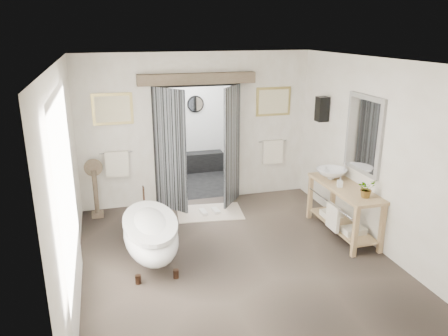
{
  "coord_description": "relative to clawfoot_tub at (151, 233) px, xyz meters",
  "views": [
    {
      "loc": [
        -1.74,
        -5.56,
        3.3
      ],
      "look_at": [
        0.0,
        0.6,
        1.25
      ],
      "focal_mm": 35.0,
      "sensor_mm": 36.0,
      "label": 1
    }
  ],
  "objects": [
    {
      "name": "soap_bottle_a",
      "position": [
        3.07,
        -0.03,
        0.51
      ],
      "size": [
        0.09,
        0.09,
        0.17
      ],
      "primitive_type": "imported",
      "rotation": [
        0.0,
        0.0,
        -0.23
      ],
      "color": "gray",
      "rests_on": "vanity"
    },
    {
      "name": "clawfoot_tub",
      "position": [
        0.0,
        0.0,
        0.0
      ],
      "size": [
        0.79,
        1.76,
        0.86
      ],
      "color": "#321F15",
      "rests_on": "ground_plane"
    },
    {
      "name": "pedestal_mirror",
      "position": [
        -0.77,
        1.84,
        0.05
      ],
      "size": [
        0.33,
        0.21,
        1.1
      ],
      "color": "brown",
      "rests_on": "ground_plane"
    },
    {
      "name": "rug",
      "position": [
        1.25,
        1.43,
        -0.41
      ],
      "size": [
        1.29,
        0.94,
        0.01
      ],
      "primitive_type": "cube",
      "rotation": [
        0.0,
        0.0,
        -0.12
      ],
      "color": "beige",
      "rests_on": "ground_plane"
    },
    {
      "name": "ground_plane",
      "position": [
        1.2,
        -0.35,
        -0.42
      ],
      "size": [
        5.0,
        5.0,
        0.0
      ],
      "primitive_type": "plane",
      "color": "brown"
    },
    {
      "name": "vanity",
      "position": [
        3.15,
        -0.04,
        0.08
      ],
      "size": [
        0.57,
        1.6,
        0.85
      ],
      "color": "tan",
      "rests_on": "ground_plane"
    },
    {
      "name": "basin",
      "position": [
        3.14,
        0.37,
        0.52
      ],
      "size": [
        0.68,
        0.68,
        0.18
      ],
      "primitive_type": "imported",
      "rotation": [
        0.0,
        0.0,
        0.41
      ],
      "color": "white",
      "rests_on": "vanity"
    },
    {
      "name": "soap_bottle_b",
      "position": [
        3.14,
        0.56,
        0.51
      ],
      "size": [
        0.14,
        0.14,
        0.17
      ],
      "primitive_type": "imported",
      "rotation": [
        0.0,
        0.0,
        0.05
      ],
      "color": "gray",
      "rests_on": "vanity"
    },
    {
      "name": "room_shell",
      "position": [
        1.16,
        -0.47,
        1.44
      ],
      "size": [
        4.52,
        5.02,
        2.91
      ],
      "color": "white",
      "rests_on": "ground_plane"
    },
    {
      "name": "plant",
      "position": [
        3.22,
        -0.54,
        0.57
      ],
      "size": [
        0.3,
        0.27,
        0.29
      ],
      "primitive_type": "imported",
      "rotation": [
        0.0,
        0.0,
        0.19
      ],
      "color": "gray",
      "rests_on": "vanity"
    },
    {
      "name": "back_wall_dressing",
      "position": [
        1.2,
        1.97,
        1.14
      ],
      "size": [
        3.82,
        0.73,
        2.52
      ],
      "color": "black",
      "rests_on": "ground_plane"
    },
    {
      "name": "slippers",
      "position": [
        1.24,
        1.41,
        -0.38
      ],
      "size": [
        0.36,
        0.27,
        0.05
      ],
      "color": "silver",
      "rests_on": "rug"
    },
    {
      "name": "shower_room",
      "position": [
        1.2,
        3.65,
        0.48
      ],
      "size": [
        2.22,
        2.01,
        2.51
      ],
      "color": "black",
      "rests_on": "ground_plane"
    }
  ]
}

